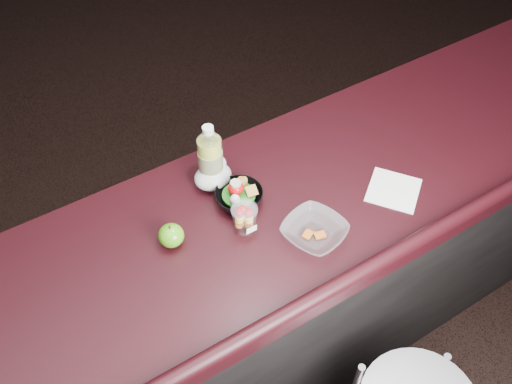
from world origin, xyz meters
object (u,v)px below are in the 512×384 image
snack_bowl (239,196)px  lemonade_bottle (211,160)px  takeout_bowl (314,232)px  green_apple (171,235)px  fruit_cup (245,217)px

snack_bowl → lemonade_bottle: bearing=103.3°
snack_bowl → takeout_bowl: bearing=-62.4°
green_apple → snack_bowl: (0.25, 0.03, -0.01)m
green_apple → takeout_bowl: green_apple is taller
takeout_bowl → fruit_cup: bearing=140.7°
fruit_cup → takeout_bowl: fruit_cup is taller
fruit_cup → green_apple: bearing=161.8°
lemonade_bottle → snack_bowl: bearing=-76.7°
snack_bowl → takeout_bowl: snack_bowl is taller
fruit_cup → green_apple: 0.23m
lemonade_bottle → snack_bowl: lemonade_bottle is taller
snack_bowl → takeout_bowl: size_ratio=0.76×
green_apple → snack_bowl: bearing=7.5°
lemonade_bottle → takeout_bowl: bearing=-66.9°
fruit_cup → green_apple: (-0.21, 0.07, -0.02)m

